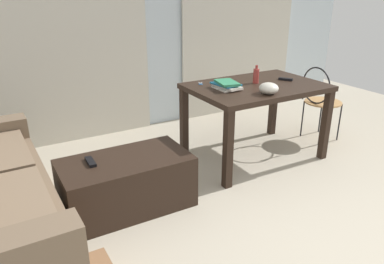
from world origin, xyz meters
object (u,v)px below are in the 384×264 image
at_px(tv_remote_primary, 91,162).
at_px(scissors, 201,84).
at_px(tv_remote_on_table, 286,79).
at_px(book_stack, 227,85).
at_px(craft_table, 256,95).
at_px(bottle_near, 256,76).
at_px(coffee_table, 127,183).
at_px(bowl, 269,88).
at_px(wire_chair, 319,96).

bearing_deg(tv_remote_primary, scissors, 23.04).
bearing_deg(tv_remote_on_table, tv_remote_primary, 152.27).
xyz_separation_m(book_stack, tv_remote_primary, (-1.40, -0.22, -0.37)).
distance_m(craft_table, bottle_near, 0.19).
bearing_deg(coffee_table, tv_remote_on_table, 7.75).
relative_size(craft_table, tv_remote_on_table, 9.23).
xyz_separation_m(bowl, tv_remote_on_table, (0.49, 0.30, -0.04)).
xyz_separation_m(bottle_near, tv_remote_on_table, (0.34, -0.06, -0.06)).
bearing_deg(coffee_table, bottle_near, 11.78).
relative_size(wire_chair, scissors, 8.84).
height_order(wire_chair, tv_remote_primary, wire_chair).
bearing_deg(tv_remote_on_table, coffee_table, 154.83).
distance_m(craft_table, tv_remote_primary, 1.76).
xyz_separation_m(wire_chair, tv_remote_on_table, (-0.55, -0.01, 0.26)).
bearing_deg(tv_remote_primary, book_stack, 10.69).
bearing_deg(bowl, tv_remote_primary, 176.13).
bearing_deg(scissors, coffee_table, -151.34).
height_order(craft_table, tv_remote_primary, craft_table).
distance_m(book_stack, scissors, 0.30).
distance_m(coffee_table, tv_remote_on_table, 1.97).
bearing_deg(bottle_near, scissors, 154.03).
bearing_deg(book_stack, tv_remote_primary, -170.97).
distance_m(bottle_near, tv_remote_primary, 1.84).
bearing_deg(bowl, bottle_near, 67.84).
xyz_separation_m(wire_chair, tv_remote_primary, (-2.66, -0.20, -0.08)).
xyz_separation_m(coffee_table, tv_remote_on_table, (1.86, 0.25, 0.57)).
height_order(scissors, tv_remote_primary, scissors).
distance_m(craft_table, tv_remote_on_table, 0.39).
xyz_separation_m(bowl, tv_remote_primary, (-1.62, 0.11, -0.38)).
xyz_separation_m(bottle_near, scissors, (-0.50, 0.24, -0.07)).
height_order(bowl, scissors, bowl).
bearing_deg(tv_remote_on_table, craft_table, 146.76).
distance_m(tv_remote_on_table, scissors, 0.89).
bearing_deg(scissors, tv_remote_primary, -158.62).
relative_size(bottle_near, tv_remote_on_table, 1.26).
xyz_separation_m(craft_table, bowl, (-0.11, -0.30, 0.15)).
relative_size(book_stack, tv_remote_primary, 1.81).
height_order(craft_table, wire_chair, wire_chair).
bearing_deg(scissors, book_stack, -66.32).
relative_size(book_stack, scissors, 3.19).
bearing_deg(bowl, tv_remote_on_table, 31.69).
bearing_deg(wire_chair, coffee_table, -173.80).
distance_m(tv_remote_on_table, tv_remote_primary, 2.15).
distance_m(bowl, tv_remote_primary, 1.67).
distance_m(wire_chair, tv_remote_primary, 2.67).
relative_size(tv_remote_on_table, scissors, 1.46).
distance_m(coffee_table, craft_table, 1.58).
height_order(coffee_table, scissors, scissors).
relative_size(wire_chair, book_stack, 2.77).
relative_size(bottle_near, bowl, 1.01).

